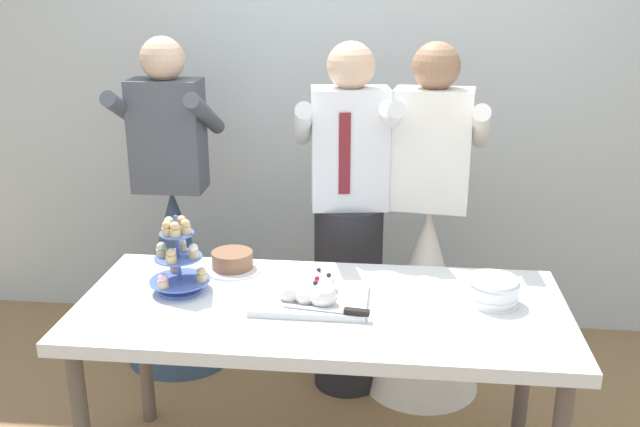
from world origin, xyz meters
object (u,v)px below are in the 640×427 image
object	(u,v)px
dessert_table	(321,322)
person_guest	(176,253)
plate_stack	(493,291)
person_groom	(348,241)
main_cake_tray	(311,291)
round_cake	(232,262)
person_bride	(426,275)
cupcake_stand	(178,259)

from	to	relation	value
dessert_table	person_guest	bearing A→B (deg)	132.90
plate_stack	person_groom	world-z (taller)	person_groom
main_cake_tray	plate_stack	distance (m)	0.67
round_cake	person_groom	bearing A→B (deg)	45.37
round_cake	person_guest	bearing A→B (deg)	125.40
main_cake_tray	person_bride	bearing A→B (deg)	58.48
plate_stack	person_groom	size ratio (longest dim) A/B	0.12
person_guest	main_cake_tray	bearing A→B (deg)	-48.09
dessert_table	cupcake_stand	xyz separation A→B (m)	(-0.55, 0.05, 0.21)
main_cake_tray	person_guest	size ratio (longest dim) A/B	0.26
person_groom	person_bride	world-z (taller)	same
cupcake_stand	round_cake	size ratio (longest dim) A/B	1.27
round_cake	person_bride	size ratio (longest dim) A/B	0.14
main_cake_tray	person_groom	world-z (taller)	person_groom
plate_stack	person_guest	size ratio (longest dim) A/B	0.12
person_bride	cupcake_stand	bearing A→B (deg)	-144.01
round_cake	person_groom	size ratio (longest dim) A/B	0.14
dessert_table	person_bride	distance (m)	0.87
person_bride	person_guest	bearing A→B (deg)	173.19
main_cake_tray	round_cake	size ratio (longest dim) A/B	1.81
round_cake	person_guest	world-z (taller)	person_guest
person_groom	person_guest	size ratio (longest dim) A/B	1.00
dessert_table	person_groom	size ratio (longest dim) A/B	1.08
dessert_table	cupcake_stand	world-z (taller)	cupcake_stand
dessert_table	main_cake_tray	xyz separation A→B (m)	(-0.04, 0.01, 0.12)
cupcake_stand	person_guest	world-z (taller)	person_guest
main_cake_tray	person_bride	distance (m)	0.90
cupcake_stand	person_groom	xyz separation A→B (m)	(0.60, 0.68, -0.16)
plate_stack	person_bride	size ratio (longest dim) A/B	0.12
person_bride	person_guest	size ratio (longest dim) A/B	1.00
main_cake_tray	person_groom	distance (m)	0.73
cupcake_stand	plate_stack	distance (m)	1.18
round_cake	person_guest	size ratio (longest dim) A/B	0.14
plate_stack	person_guest	xyz separation A→B (m)	(-1.47, 0.83, -0.24)
cupcake_stand	main_cake_tray	bearing A→B (deg)	-4.60
person_bride	person_groom	bearing A→B (deg)	-176.61
dessert_table	person_groom	xyz separation A→B (m)	(0.05, 0.73, 0.05)
dessert_table	plate_stack	world-z (taller)	plate_stack
cupcake_stand	person_groom	distance (m)	0.92
round_cake	cupcake_stand	bearing A→B (deg)	-124.01
dessert_table	cupcake_stand	bearing A→B (deg)	174.56
cupcake_stand	main_cake_tray	distance (m)	0.52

